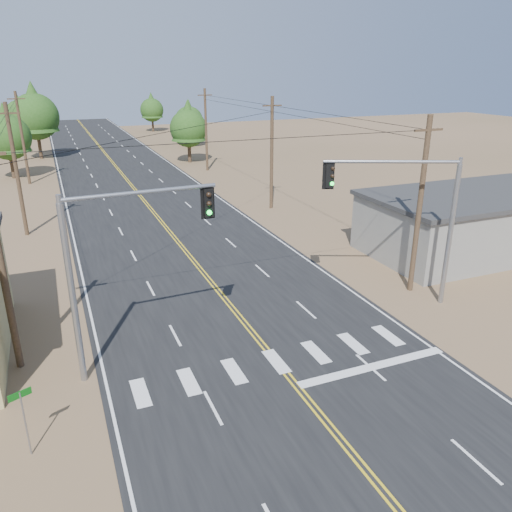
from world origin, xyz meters
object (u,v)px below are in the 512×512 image
building_right (474,223)px  signal_mast_left (114,254)px  street_sign (23,413)px  signal_mast_right (415,207)px

building_right → signal_mast_left: bearing=-166.4°
building_right → street_sign: building_right is taller
building_right → street_sign: size_ratio=5.94×
building_right → signal_mast_right: signal_mast_right is taller
signal_mast_left → street_sign: signal_mast_left is taller
building_right → signal_mast_left: size_ratio=1.89×
signal_mast_left → signal_mast_right: size_ratio=0.99×
street_sign → building_right: bearing=-4.5°
signal_mast_left → signal_mast_right: 15.42m
building_right → signal_mast_right: (-9.86, -5.20, 3.46)m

